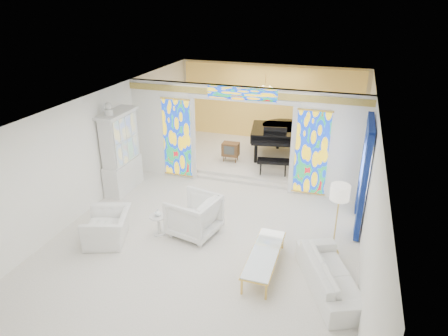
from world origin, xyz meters
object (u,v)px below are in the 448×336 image
(armchair_right, at_px, (194,215))
(coffee_table, at_px, (264,254))
(sofa, at_px, (332,275))
(grand_piano, at_px, (280,132))
(tv_console, at_px, (231,149))
(china_cabinet, at_px, (121,152))
(armchair_left, at_px, (108,227))

(armchair_right, height_order, coffee_table, armchair_right)
(sofa, height_order, grand_piano, grand_piano)
(sofa, distance_m, tv_console, 6.41)
(china_cabinet, height_order, armchair_right, china_cabinet)
(coffee_table, bearing_deg, sofa, -6.99)
(coffee_table, bearing_deg, tv_console, 114.34)
(armchair_left, xyz_separation_m, armchair_right, (1.80, 0.91, 0.13))
(china_cabinet, xyz_separation_m, coffee_table, (4.78, -2.43, -0.79))
(coffee_table, relative_size, grand_piano, 0.58)
(china_cabinet, relative_size, sofa, 1.26)
(china_cabinet, xyz_separation_m, armchair_right, (2.87, -1.58, -0.68))
(armchair_left, distance_m, sofa, 5.10)
(sofa, bearing_deg, tv_console, 11.09)
(coffee_table, bearing_deg, armchair_left, -178.96)
(armchair_left, relative_size, grand_piano, 0.35)
(armchair_right, bearing_deg, armchair_left, -50.88)
(armchair_right, xyz_separation_m, grand_piano, (1.04, 5.33, 0.50))
(sofa, bearing_deg, grand_piano, -4.36)
(armchair_right, height_order, grand_piano, grand_piano)
(tv_console, bearing_deg, china_cabinet, -134.81)
(armchair_right, relative_size, tv_console, 1.71)
(grand_piano, height_order, tv_console, grand_piano)
(sofa, distance_m, grand_piano, 6.77)
(china_cabinet, distance_m, tv_console, 3.68)
(armchair_right, distance_m, tv_console, 4.24)
(armchair_left, relative_size, sofa, 0.52)
(sofa, bearing_deg, armchair_left, 64.88)
(china_cabinet, relative_size, grand_piano, 0.84)
(tv_console, bearing_deg, grand_piano, 36.45)
(armchair_left, height_order, grand_piano, grand_piano)
(grand_piano, relative_size, tv_console, 5.08)
(sofa, relative_size, grand_piano, 0.67)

